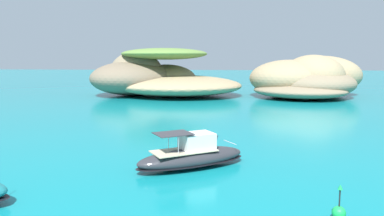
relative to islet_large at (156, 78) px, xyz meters
name	(u,v)px	position (x,y,z in m)	size (l,w,h in m)	color
islet_large	(156,78)	(0.00, 0.00, 0.00)	(31.63, 26.49, 8.37)	#9E8966
islet_small	(307,80)	(26.48, -0.94, -0.12)	(23.08, 21.52, 7.17)	#9E8966
motorboat_charcoal	(192,156)	(10.83, -43.68, -2.35)	(7.12, 5.56, 2.22)	#2D2D33
channel_buoy	(339,212)	(17.50, -50.23, -2.73)	(0.56, 0.56, 1.48)	green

